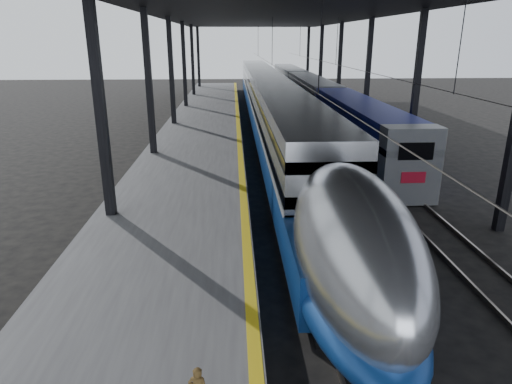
{
  "coord_description": "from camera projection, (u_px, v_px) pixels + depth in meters",
  "views": [
    {
      "loc": [
        -1.08,
        -11.57,
        7.36
      ],
      "look_at": [
        -0.28,
        4.38,
        2.0
      ],
      "focal_mm": 32.0,
      "sensor_mm": 36.0,
      "label": 1
    }
  ],
  "objects": [
    {
      "name": "platform",
      "position": [
        199.0,
        142.0,
        31.96
      ],
      "size": [
        6.0,
        80.0,
        1.0
      ],
      "primitive_type": "cube",
      "color": "#4C4C4F",
      "rests_on": "ground"
    },
    {
      "name": "tgv_train",
      "position": [
        270.0,
        106.0,
        38.05
      ],
      "size": [
        3.03,
        65.2,
        4.34
      ],
      "color": "#A9ACB0",
      "rests_on": "ground"
    },
    {
      "name": "canopy",
      "position": [
        278.0,
        11.0,
        29.47
      ],
      "size": [
        18.0,
        75.0,
        9.47
      ],
      "color": "black",
      "rests_on": "ground"
    },
    {
      "name": "rails",
      "position": [
        312.0,
        147.0,
        32.47
      ],
      "size": [
        6.52,
        80.0,
        0.16
      ],
      "color": "slate",
      "rests_on": "ground"
    },
    {
      "name": "ground",
      "position": [
        273.0,
        304.0,
        13.35
      ],
      "size": [
        160.0,
        160.0,
        0.0
      ],
      "primitive_type": "plane",
      "color": "black",
      "rests_on": "ground"
    },
    {
      "name": "yellow_strip",
      "position": [
        239.0,
        135.0,
        31.93
      ],
      "size": [
        0.3,
        80.0,
        0.01
      ],
      "primitive_type": "cube",
      "color": "yellow",
      "rests_on": "platform"
    },
    {
      "name": "second_train",
      "position": [
        312.0,
        96.0,
        46.28
      ],
      "size": [
        2.65,
        56.05,
        3.65
      ],
      "color": "navy",
      "rests_on": "ground"
    }
  ]
}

